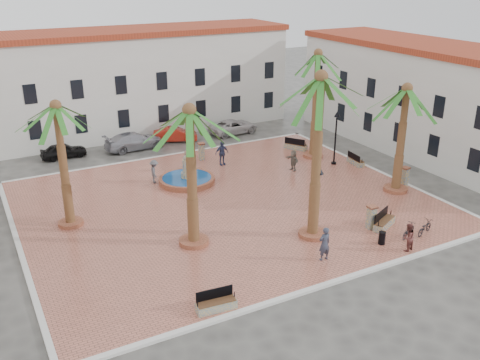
# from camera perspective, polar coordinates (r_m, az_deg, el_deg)

# --- Properties ---
(ground) EXTENTS (120.00, 120.00, 0.00)m
(ground) POSITION_cam_1_polar(r_m,az_deg,el_deg) (35.63, -1.42, -2.67)
(ground) COLOR #56544F
(ground) RESTS_ON ground
(plaza) EXTENTS (26.00, 22.00, 0.15)m
(plaza) POSITION_cam_1_polar(r_m,az_deg,el_deg) (35.60, -1.42, -2.56)
(plaza) COLOR #BC6954
(plaza) RESTS_ON ground
(kerb_n) EXTENTS (26.30, 0.30, 0.16)m
(kerb_n) POSITION_cam_1_polar(r_m,az_deg,el_deg) (45.01, -7.77, 2.58)
(kerb_n) COLOR silver
(kerb_n) RESTS_ON ground
(kerb_s) EXTENTS (26.30, 0.30, 0.16)m
(kerb_s) POSITION_cam_1_polar(r_m,az_deg,el_deg) (27.40, 9.24, -10.93)
(kerb_s) COLOR silver
(kerb_s) RESTS_ON ground
(kerb_e) EXTENTS (0.30, 22.30, 0.16)m
(kerb_e) POSITION_cam_1_polar(r_m,az_deg,el_deg) (42.60, 14.38, 0.94)
(kerb_e) COLOR silver
(kerb_e) RESTS_ON ground
(kerb_w) EXTENTS (0.30, 22.30, 0.16)m
(kerb_w) POSITION_cam_1_polar(r_m,az_deg,el_deg) (32.53, -22.45, -6.84)
(kerb_w) COLOR silver
(kerb_w) RESTS_ON ground
(building_north) EXTENTS (30.40, 7.40, 9.50)m
(building_north) POSITION_cam_1_polar(r_m,az_deg,el_deg) (52.06, -11.64, 10.32)
(building_north) COLOR silver
(building_north) RESTS_ON ground
(building_east) EXTENTS (7.40, 26.40, 9.00)m
(building_east) POSITION_cam_1_polar(r_m,az_deg,el_deg) (47.52, 19.62, 8.11)
(building_east) COLOR silver
(building_east) RESTS_ON ground
(fountain) EXTENTS (4.05, 4.05, 2.09)m
(fountain) POSITION_cam_1_polar(r_m,az_deg,el_deg) (38.99, -5.70, 0.14)
(fountain) COLOR #A6573B
(fountain) RESTS_ON plaza
(palm_nw) EXTENTS (4.92, 4.92, 7.75)m
(palm_nw) POSITION_cam_1_polar(r_m,az_deg,el_deg) (32.01, -18.91, 6.09)
(palm_nw) COLOR #A6573B
(palm_nw) RESTS_ON plaza
(palm_sw) EXTENTS (5.53, 5.53, 8.13)m
(palm_sw) POSITION_cam_1_polar(r_m,az_deg,el_deg) (28.07, -5.38, 5.64)
(palm_sw) COLOR #A6573B
(palm_sw) RESTS_ON plaza
(palm_s) EXTENTS (5.36, 5.36, 9.67)m
(palm_s) POSITION_cam_1_polar(r_m,az_deg,el_deg) (28.79, 8.56, 8.98)
(palm_s) COLOR #A6573B
(palm_s) RESTS_ON plaza
(palm_e) EXTENTS (5.39, 5.39, 7.62)m
(palm_e) POSITION_cam_1_polar(r_m,az_deg,el_deg) (37.14, 17.26, 8.02)
(palm_e) COLOR #A6573B
(palm_e) RESTS_ON plaza
(palm_ne) EXTENTS (5.23, 5.23, 8.79)m
(palm_ne) POSITION_cam_1_polar(r_m,az_deg,el_deg) (42.73, 8.28, 12.05)
(palm_ne) COLOR #A6573B
(palm_ne) RESTS_ON plaza
(bench_s) EXTENTS (1.93, 0.75, 1.00)m
(bench_s) POSITION_cam_1_polar(r_m,az_deg,el_deg) (25.07, -2.56, -13.12)
(bench_s) COLOR gray
(bench_s) RESTS_ON plaza
(bench_se) EXTENTS (2.03, 1.37, 1.03)m
(bench_se) POSITION_cam_1_polar(r_m,az_deg,el_deg) (33.37, 15.11, -4.42)
(bench_se) COLOR gray
(bench_se) RESTS_ON plaza
(bench_e) EXTENTS (0.71, 1.79, 0.92)m
(bench_e) POSITION_cam_1_polar(r_m,az_deg,el_deg) (43.35, 12.22, 1.98)
(bench_e) COLOR gray
(bench_e) RESTS_ON plaza
(bench_ne) EXTENTS (1.54, 1.96, 1.02)m
(bench_ne) POSITION_cam_1_polar(r_m,az_deg,el_deg) (46.17, 5.94, 3.63)
(bench_ne) COLOR gray
(bench_ne) RESTS_ON plaza
(lamppost_s) EXTENTS (0.46, 0.46, 4.28)m
(lamppost_s) POSITION_cam_1_polar(r_m,az_deg,el_deg) (30.51, 8.38, -1.02)
(lamppost_s) COLOR black
(lamppost_s) RESTS_ON plaza
(lamppost_e) EXTENTS (0.47, 0.47, 4.30)m
(lamppost_e) POSITION_cam_1_polar(r_m,az_deg,el_deg) (42.26, 10.21, 5.40)
(lamppost_e) COLOR black
(lamppost_e) RESTS_ON plaza
(bollard_se) EXTENTS (0.54, 0.54, 1.47)m
(bollard_se) POSITION_cam_1_polar(r_m,az_deg,el_deg) (32.81, 13.83, -3.85)
(bollard_se) COLOR gray
(bollard_se) RESTS_ON plaza
(bollard_n) EXTENTS (0.56, 0.56, 1.43)m
(bollard_n) POSITION_cam_1_polar(r_m,az_deg,el_deg) (43.33, -4.13, 3.09)
(bollard_n) COLOR gray
(bollard_n) RESTS_ON plaza
(bollard_e) EXTENTS (0.63, 0.63, 1.48)m
(bollard_e) POSITION_cam_1_polar(r_m,az_deg,el_deg) (39.62, 17.15, 0.35)
(bollard_e) COLOR gray
(bollard_e) RESTS_ON plaza
(litter_bin) EXTENTS (0.39, 0.39, 0.76)m
(litter_bin) POSITION_cam_1_polar(r_m,az_deg,el_deg) (31.36, 14.91, -5.99)
(litter_bin) COLOR black
(litter_bin) RESTS_ON plaza
(cyclist_a) EXTENTS (0.70, 0.46, 1.92)m
(cyclist_a) POSITION_cam_1_polar(r_m,az_deg,el_deg) (28.86, 9.00, -6.74)
(cyclist_a) COLOR #333749
(cyclist_a) RESTS_ON plaza
(bicycle_a) EXTENTS (1.68, 1.05, 0.84)m
(bicycle_a) POSITION_cam_1_polar(r_m,az_deg,el_deg) (33.21, 19.09, -4.80)
(bicycle_a) COLOR black
(bicycle_a) RESTS_ON plaza
(cyclist_b) EXTENTS (0.89, 0.75, 1.63)m
(cyclist_b) POSITION_cam_1_polar(r_m,az_deg,el_deg) (30.89, 17.49, -5.84)
(cyclist_b) COLOR brown
(cyclist_b) RESTS_ON plaza
(bicycle_b) EXTENTS (1.56, 0.96, 0.91)m
(bicycle_b) POSITION_cam_1_polar(r_m,az_deg,el_deg) (32.49, 17.55, -5.14)
(bicycle_b) COLOR black
(bicycle_b) RESTS_ON plaza
(pedestrian_fountain_a) EXTENTS (0.84, 0.57, 1.65)m
(pedestrian_fountain_a) POSITION_cam_1_polar(r_m,az_deg,el_deg) (40.96, -5.67, 2.04)
(pedestrian_fountain_a) COLOR #957258
(pedestrian_fountain_a) RESTS_ON plaza
(pedestrian_fountain_b) EXTENTS (1.16, 0.51, 1.95)m
(pedestrian_fountain_b) POSITION_cam_1_polar(r_m,az_deg,el_deg) (42.06, -1.95, 2.89)
(pedestrian_fountain_b) COLOR navy
(pedestrian_fountain_b) RESTS_ON plaza
(pedestrian_north) EXTENTS (0.87, 1.23, 1.73)m
(pedestrian_north) POSITION_cam_1_polar(r_m,az_deg,el_deg) (39.01, -9.12, 0.89)
(pedestrian_north) COLOR #504F54
(pedestrian_north) RESTS_ON plaza
(pedestrian_east) EXTENTS (0.53, 1.52, 1.63)m
(pedestrian_east) POSITION_cam_1_polar(r_m,az_deg,el_deg) (41.14, 5.70, 2.11)
(pedestrian_east) COLOR #665E52
(pedestrian_east) RESTS_ON plaza
(car_black) EXTENTS (3.70, 1.58, 1.25)m
(car_black) POSITION_cam_1_polar(r_m,az_deg,el_deg) (46.50, -18.31, 2.99)
(car_black) COLOR black
(car_black) RESTS_ON ground
(car_red) EXTENTS (4.16, 2.74, 1.30)m
(car_red) POSITION_cam_1_polar(r_m,az_deg,el_deg) (48.79, -6.92, 4.85)
(car_red) COLOR #AF2316
(car_red) RESTS_ON ground
(car_silver) EXTENTS (5.24, 2.49, 1.47)m
(car_silver) POSITION_cam_1_polar(r_m,az_deg,el_deg) (47.19, -11.24, 4.11)
(car_silver) COLOR #A5A4AD
(car_silver) RESTS_ON ground
(car_white) EXTENTS (5.01, 2.77, 1.33)m
(car_white) POSITION_cam_1_polar(r_m,az_deg,el_deg) (50.83, -0.69, 5.72)
(car_white) COLOR beige
(car_white) RESTS_ON ground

